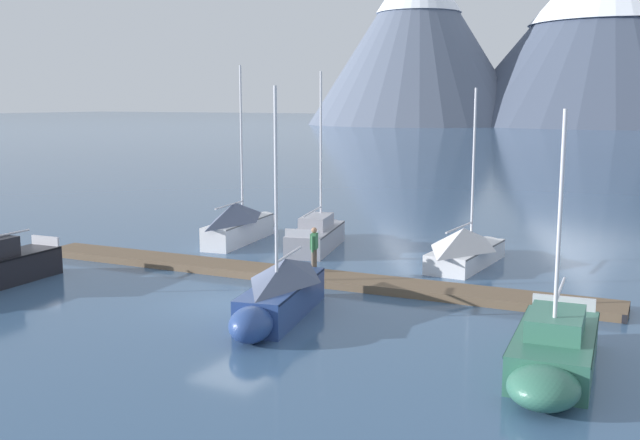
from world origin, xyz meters
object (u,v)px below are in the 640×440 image
(sailboat_second_berth, at_px, (241,222))
(person_on_dock, at_px, (314,246))
(sailboat_mid_dock_port, at_px, (319,234))
(sailboat_mid_dock_starboard, at_px, (279,292))
(sailboat_outer_slip, at_px, (553,352))
(sailboat_far_berth, at_px, (467,247))

(sailboat_second_berth, distance_m, person_on_dock, 8.43)
(person_on_dock, bearing_deg, sailboat_mid_dock_port, 116.77)
(sailboat_mid_dock_starboard, distance_m, sailboat_outer_slip, 8.55)
(sailboat_mid_dock_port, bearing_deg, sailboat_far_berth, -3.75)
(sailboat_second_berth, relative_size, sailboat_mid_dock_port, 1.04)
(sailboat_mid_dock_starboard, height_order, sailboat_outer_slip, sailboat_mid_dock_starboard)
(person_on_dock, bearing_deg, sailboat_mid_dock_starboard, -72.84)
(sailboat_outer_slip, xyz_separation_m, person_on_dock, (-10.06, 6.07, 0.66))
(sailboat_outer_slip, relative_size, person_on_dock, 3.86)
(sailboat_mid_dock_port, xyz_separation_m, person_on_dock, (2.82, -5.59, 0.64))
(sailboat_mid_dock_port, relative_size, sailboat_far_berth, 1.11)
(sailboat_mid_dock_starboard, bearing_deg, sailboat_outer_slip, -6.59)
(sailboat_outer_slip, bearing_deg, sailboat_mid_dock_starboard, 173.41)
(sailboat_mid_dock_port, height_order, person_on_dock, sailboat_mid_dock_port)
(sailboat_outer_slip, bearing_deg, person_on_dock, 148.89)
(sailboat_far_berth, bearing_deg, person_on_dock, -130.65)
(sailboat_second_berth, bearing_deg, sailboat_mid_dock_starboard, -50.38)
(sailboat_second_berth, height_order, sailboat_mid_dock_starboard, sailboat_second_berth)
(sailboat_outer_slip, height_order, person_on_dock, sailboat_outer_slip)
(sailboat_second_berth, distance_m, sailboat_far_berth, 11.18)
(sailboat_second_berth, relative_size, sailboat_mid_dock_starboard, 1.17)
(sailboat_mid_dock_port, distance_m, sailboat_outer_slip, 17.38)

